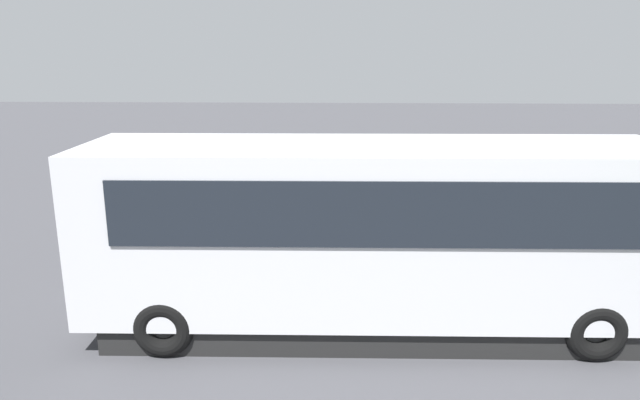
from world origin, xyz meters
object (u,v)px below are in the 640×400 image
at_px(spectator_left, 400,225).
at_px(traffic_cone, 322,204).
at_px(spectator_far_left, 451,224).
at_px(spectator_centre, 351,224).
at_px(tour_bus, 374,237).
at_px(parked_motorcycle_dark, 426,262).
at_px(stunt_motorcycle, 251,181).
at_px(spectator_right, 308,226).
at_px(spectator_far_right, 255,221).
at_px(parked_motorcycle_silver, 536,255).

bearing_deg(spectator_left, traffic_cone, -66.16).
height_order(spectator_far_left, spectator_centre, spectator_centre).
bearing_deg(tour_bus, traffic_cone, -80.97).
distance_m(spectator_far_left, parked_motorcycle_dark, 1.37).
xyz_separation_m(spectator_far_left, stunt_motorcycle, (5.09, -3.87, 0.09)).
height_order(parked_motorcycle_dark, stunt_motorcycle, stunt_motorcycle).
relative_size(spectator_right, spectator_far_right, 1.01).
height_order(spectator_centre, traffic_cone, spectator_centre).
xyz_separation_m(spectator_centre, stunt_motorcycle, (2.85, -3.94, 0.08)).
bearing_deg(spectator_far_left, spectator_right, 4.64).
height_order(spectator_far_right, stunt_motorcycle, stunt_motorcycle).
bearing_deg(stunt_motorcycle, spectator_right, 114.85).
relative_size(spectator_centre, parked_motorcycle_dark, 0.81).
bearing_deg(parked_motorcycle_silver, stunt_motorcycle, -33.02).
bearing_deg(spectator_right, parked_motorcycle_dark, 161.66).
bearing_deg(stunt_motorcycle, parked_motorcycle_dark, 131.65).
relative_size(spectator_right, stunt_motorcycle, 0.87).
relative_size(spectator_centre, spectator_right, 1.00).
relative_size(tour_bus, spectator_far_left, 5.91).
bearing_deg(tour_bus, parked_motorcycle_dark, -122.01).
xyz_separation_m(spectator_right, parked_motorcycle_dark, (-2.50, 0.83, -0.51)).
relative_size(stunt_motorcycle, traffic_cone, 3.07).
distance_m(spectator_centre, spectator_far_right, 2.18).
distance_m(spectator_far_right, parked_motorcycle_silver, 6.21).
height_order(spectator_left, parked_motorcycle_dark, spectator_left).
bearing_deg(spectator_centre, stunt_motorcycle, -54.10).
bearing_deg(tour_bus, spectator_left, -104.28).
bearing_deg(spectator_far_left, spectator_centre, 1.71).
relative_size(parked_motorcycle_dark, traffic_cone, 3.25).
xyz_separation_m(spectator_left, traffic_cone, (1.90, -4.29, -0.67)).
relative_size(spectator_left, parked_motorcycle_silver, 0.82).
distance_m(spectator_left, stunt_motorcycle, 5.59).
height_order(tour_bus, parked_motorcycle_dark, tour_bus).
distance_m(spectator_centre, parked_motorcycle_silver, 4.04).
bearing_deg(spectator_far_right, spectator_right, 166.73).
xyz_separation_m(spectator_left, parked_motorcycle_silver, (-2.89, 0.49, -0.50)).
bearing_deg(tour_bus, parked_motorcycle_silver, -146.00).
height_order(parked_motorcycle_dark, traffic_cone, parked_motorcycle_dark).
relative_size(tour_bus, parked_motorcycle_dark, 4.76).
height_order(parked_motorcycle_silver, traffic_cone, parked_motorcycle_silver).
xyz_separation_m(spectator_far_left, parked_motorcycle_silver, (-1.74, 0.57, -0.49)).
xyz_separation_m(spectator_far_right, traffic_cone, (-1.37, -4.18, -0.68)).
bearing_deg(spectator_right, tour_bus, 114.96).
relative_size(spectator_far_left, stunt_motorcycle, 0.85).
relative_size(spectator_centre, parked_motorcycle_silver, 0.82).
bearing_deg(spectator_centre, traffic_cone, -79.39).
height_order(spectator_left, parked_motorcycle_silver, spectator_left).
xyz_separation_m(parked_motorcycle_silver, parked_motorcycle_dark, (2.42, 0.52, 0.00)).
xyz_separation_m(tour_bus, spectator_far_left, (-1.89, -3.02, -0.67)).
height_order(tour_bus, parked_motorcycle_silver, tour_bus).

